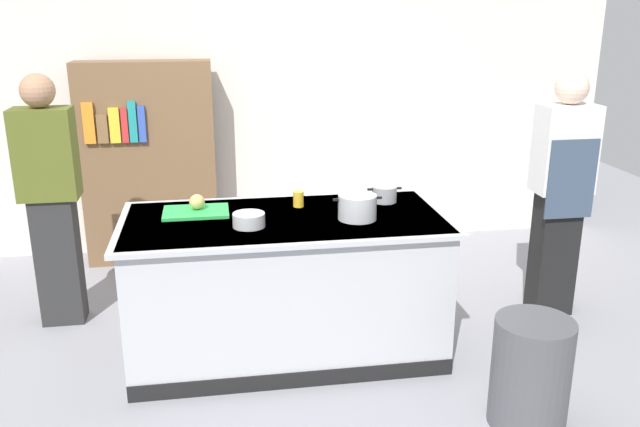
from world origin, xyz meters
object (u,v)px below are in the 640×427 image
object	(u,v)px
onion	(197,202)
trash_bin	(531,373)
sauce_pan	(384,194)
person_chef	(561,190)
stock_pot	(357,207)
bookshelf	(149,164)
juice_cup	(298,199)
mixing_bowl	(249,220)
person_guest	(51,196)

from	to	relation	value
onion	trash_bin	bearing A→B (deg)	-34.61
sauce_pan	trash_bin	xyz separation A→B (m)	(0.49, -1.21, -0.65)
person_chef	stock_pot	bearing A→B (deg)	109.98
sauce_pan	bookshelf	size ratio (longest dim) A/B	0.13
sauce_pan	person_chef	bearing A→B (deg)	1.56
stock_pot	sauce_pan	bearing A→B (deg)	52.56
onion	person_chef	distance (m)	2.47
sauce_pan	trash_bin	distance (m)	1.46
onion	juice_cup	size ratio (longest dim) A/B	0.96
onion	stock_pot	distance (m)	0.99
onion	mixing_bowl	distance (m)	0.44
stock_pot	sauce_pan	world-z (taller)	stock_pot
onion	mixing_bowl	size ratio (longest dim) A/B	0.51
juice_cup	bookshelf	distance (m)	1.91
onion	stock_pot	size ratio (longest dim) A/B	0.32
onion	person_guest	xyz separation A→B (m)	(-0.97, 0.49, -0.06)
juice_cup	trash_bin	world-z (taller)	juice_cup
juice_cup	bookshelf	world-z (taller)	bookshelf
bookshelf	person_guest	bearing A→B (deg)	-115.91
sauce_pan	person_guest	world-z (taller)	person_guest
juice_cup	bookshelf	size ratio (longest dim) A/B	0.06
stock_pot	person_chef	size ratio (longest dim) A/B	0.17
sauce_pan	person_chef	size ratio (longest dim) A/B	0.13
onion	sauce_pan	world-z (taller)	onion
stock_pot	person_chef	distance (m)	1.56
trash_bin	sauce_pan	bearing A→B (deg)	112.07
person_chef	person_guest	world-z (taller)	same
trash_bin	juice_cup	bearing A→B (deg)	131.63
person_chef	bookshelf	bearing A→B (deg)	68.49
person_guest	trash_bin	bearing A→B (deg)	59.88
sauce_pan	bookshelf	distance (m)	2.26
stock_pot	bookshelf	xyz separation A→B (m)	(-1.38, 1.90, -0.12)
onion	person_chef	world-z (taller)	person_chef
stock_pot	mixing_bowl	xyz separation A→B (m)	(-0.65, -0.04, -0.03)
bookshelf	stock_pot	bearing A→B (deg)	-54.04
trash_bin	person_chef	world-z (taller)	person_chef
onion	sauce_pan	distance (m)	1.21
onion	sauce_pan	size ratio (longest dim) A/B	0.42
trash_bin	person_guest	size ratio (longest dim) A/B	0.35
sauce_pan	mixing_bowl	size ratio (longest dim) A/B	1.20
juice_cup	bookshelf	xyz separation A→B (m)	(-1.06, 1.59, -0.10)
person_chef	bookshelf	xyz separation A→B (m)	(-2.89, 1.53, -0.06)
trash_bin	mixing_bowl	bearing A→B (deg)	148.88
sauce_pan	person_guest	bearing A→B (deg)	168.47
juice_cup	onion	bearing A→B (deg)	-177.99
mixing_bowl	bookshelf	world-z (taller)	bookshelf
mixing_bowl	stock_pot	bearing A→B (deg)	3.36
stock_pot	trash_bin	xyz separation A→B (m)	(0.74, -0.88, -0.68)
mixing_bowl	juice_cup	xyz separation A→B (m)	(0.34, 0.35, 0.01)
mixing_bowl	trash_bin	distance (m)	1.75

